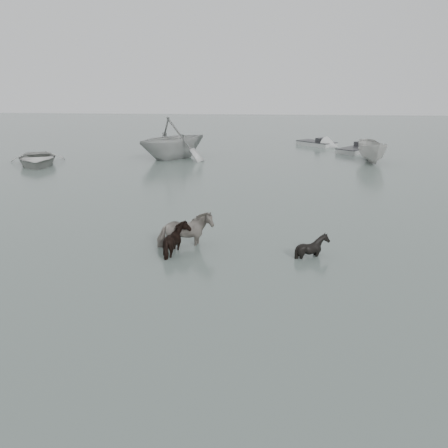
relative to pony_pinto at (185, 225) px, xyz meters
The scene contains 9 objects.
ground 3.00m from the pony_pinto, 44.02° to the right, with size 140.00×140.00×0.00m, color #53635C.
pony_pinto is the anchor object (origin of this frame).
pony_dark 0.72m from the pony_pinto, 100.98° to the right, with size 1.31×1.12×1.32m, color black.
pony_black 4.45m from the pony_pinto, ahead, with size 0.94×1.06×1.17m, color black.
rowboat_lead 20.91m from the pony_pinto, 128.65° to the left, with size 3.72×5.21×1.08m, color #B1B2AD.
rowboat_trail 20.46m from the pony_pinto, 101.81° to the left, with size 5.25×6.08×3.20m, color #ADAFAD.
boat_small 21.91m from the pony_pinto, 62.39° to the left, with size 1.70×4.51×1.74m, color #BCBBB6.
skiff_port 26.65m from the pony_pinto, 67.97° to the left, with size 5.52×1.60×0.75m, color #959795, non-canonical shape.
skiff_mid 29.28m from the pony_pinto, 76.05° to the left, with size 4.83×1.60×0.75m, color #ADB0AD, non-canonical shape.
Camera 1 is at (0.80, -14.58, 5.75)m, focal length 40.00 mm.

